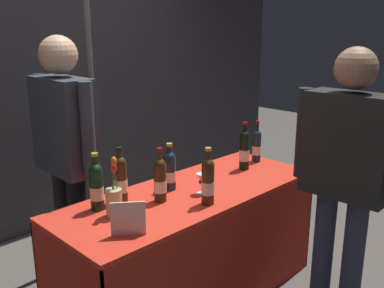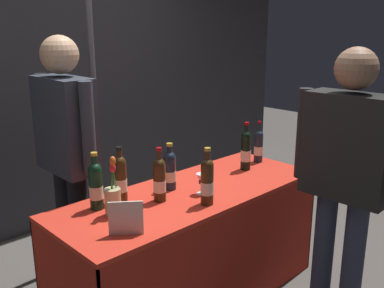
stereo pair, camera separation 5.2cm
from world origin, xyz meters
name	(u,v)px [view 1 (the left image)]	position (x,y,z in m)	size (l,w,h in m)	color
back_partition	(47,44)	(0.00, 1.71, 1.59)	(5.85, 0.12, 3.19)	#2D2D33
tasting_table	(192,226)	(0.00, 0.00, 0.52)	(1.77, 0.67, 0.76)	red
featured_wine_bottle	(160,179)	(-0.24, 0.02, 0.89)	(0.07, 0.07, 0.32)	#38230F
display_bottle_0	(208,181)	(-0.08, -0.21, 0.90)	(0.07, 0.07, 0.33)	#38230F
display_bottle_1	(121,179)	(-0.41, 0.17, 0.90)	(0.08, 0.08, 0.33)	#38230F
display_bottle_2	(170,170)	(-0.08, 0.12, 0.89)	(0.08, 0.08, 0.30)	#192333
display_bottle_3	(96,186)	(-0.57, 0.17, 0.90)	(0.08, 0.08, 0.33)	black
display_bottle_4	(257,145)	(0.77, 0.08, 0.88)	(0.07, 0.07, 0.31)	#192333
display_bottle_5	(244,149)	(0.56, 0.04, 0.90)	(0.07, 0.07, 0.34)	black
wine_glass_near_vendor	(202,180)	(0.01, -0.07, 0.85)	(0.07, 0.07, 0.13)	silver
flower_vase	(114,198)	(-0.55, 0.04, 0.86)	(0.09, 0.09, 0.33)	tan
brochure_stand	(128,219)	(-0.63, -0.19, 0.84)	(0.17, 0.01, 0.17)	silver
vendor_presenter	(65,144)	(-0.47, 0.65, 1.03)	(0.23, 0.64, 1.69)	black
taster_foreground_right	(346,166)	(0.45, -0.76, 0.99)	(0.23, 0.64, 1.64)	#2D3347
booth_signpost	(90,72)	(-0.08, 0.94, 1.42)	(0.51, 0.04, 2.35)	#47474C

